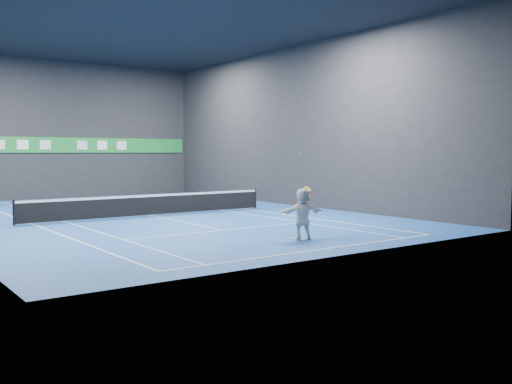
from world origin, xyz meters
TOP-DOWN VIEW (x-y plane):
  - ground at (0.00, 0.00)m, footprint 26.00×26.00m
  - ceiling at (0.00, 0.00)m, footprint 26.00×26.00m
  - wall_back at (0.00, 13.00)m, footprint 18.00×0.10m
  - wall_front at (0.00, -13.00)m, footprint 18.00×0.10m
  - wall_right at (9.00, 0.00)m, footprint 0.10×26.00m
  - baseline_near at (0.00, -11.89)m, footprint 10.98×0.08m
  - baseline_far at (0.00, 11.89)m, footprint 10.98×0.08m
  - sideline_doubles_left at (-5.49, 0.00)m, footprint 0.08×23.78m
  - sideline_doubles_right at (5.49, 0.00)m, footprint 0.08×23.78m
  - sideline_singles_left at (-4.11, 0.00)m, footprint 0.06×23.78m
  - sideline_singles_right at (4.11, 0.00)m, footprint 0.06×23.78m
  - service_line_near at (0.00, -6.40)m, footprint 8.23×0.06m
  - service_line_far at (0.00, 6.40)m, footprint 8.23×0.06m
  - center_service_line at (0.00, 0.00)m, footprint 0.06×12.80m
  - player at (0.96, -9.98)m, footprint 1.74×0.87m
  - tennis_ball at (0.77, -10.03)m, footprint 0.06×0.06m
  - tennis_net at (0.00, 0.00)m, footprint 12.50×0.10m
  - sponsor_banner at (0.00, 12.93)m, footprint 17.64×0.11m
  - tennis_racket at (1.27, -9.93)m, footprint 0.41×0.37m

SIDE VIEW (x-z plane):
  - ground at x=0.00m, z-range 0.00..0.00m
  - baseline_near at x=0.00m, z-range 0.00..0.01m
  - baseline_far at x=0.00m, z-range 0.00..0.01m
  - sideline_doubles_left at x=-5.49m, z-range 0.00..0.01m
  - sideline_doubles_right at x=5.49m, z-range 0.00..0.01m
  - sideline_singles_left at x=-4.11m, z-range 0.00..0.01m
  - sideline_singles_right at x=4.11m, z-range 0.00..0.01m
  - service_line_near at x=0.00m, z-range 0.00..0.01m
  - service_line_far at x=0.00m, z-range 0.00..0.01m
  - center_service_line at x=0.00m, z-range 0.00..0.01m
  - tennis_net at x=0.00m, z-range 0.00..1.07m
  - player at x=0.96m, z-range 0.00..1.79m
  - tennis_racket at x=1.27m, z-range 1.41..1.94m
  - tennis_ball at x=0.77m, z-range 2.96..3.02m
  - sponsor_banner at x=0.00m, z-range 3.00..4.00m
  - wall_back at x=0.00m, z-range 0.00..9.00m
  - wall_front at x=0.00m, z-range 0.00..9.00m
  - wall_right at x=9.00m, z-range 0.00..9.00m
  - ceiling at x=0.00m, z-range 9.00..9.00m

